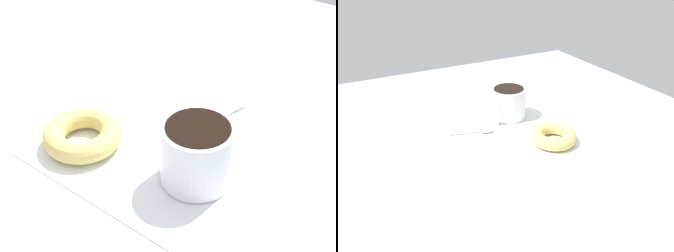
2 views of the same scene
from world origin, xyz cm
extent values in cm
cube|color=#B2BCC6|center=(0.00, 0.00, -1.00)|extent=(120.00, 120.00, 2.00)
cube|color=white|center=(1.85, 1.81, 0.15)|extent=(33.93, 33.93, 0.30)
cylinder|color=white|center=(6.89, 9.79, 4.51)|extent=(9.46, 9.46, 8.42)
cylinder|color=black|center=(6.89, 9.79, 8.52)|extent=(8.26, 8.26, 0.60)
torus|color=white|center=(2.16, 7.60, 4.51)|extent=(5.47, 3.17, 5.61)
torus|color=#E5C66B|center=(10.09, -7.40, 1.88)|extent=(11.41, 11.41, 3.17)
ellipsoid|color=silver|center=(-2.43, 4.72, 0.75)|extent=(4.14, 3.33, 0.90)
cylinder|color=silver|center=(-7.40, 6.21, 0.58)|extent=(8.44, 3.03, 0.56)
camera|label=1|loc=(46.16, 32.51, 43.81)|focal=50.00mm
camera|label=2|loc=(-32.33, -63.08, 42.33)|focal=35.00mm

